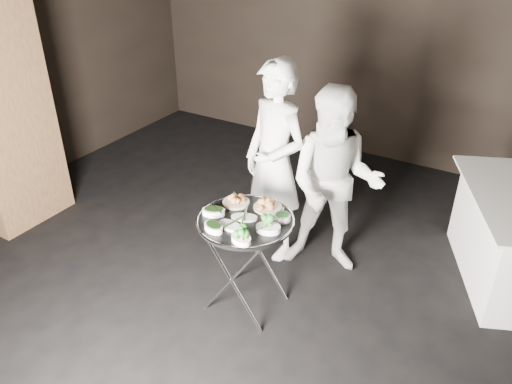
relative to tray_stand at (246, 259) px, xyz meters
The scene contains 16 objects.
floor 0.60m from the tray_stand, 122.50° to the right, with size 6.00×7.00×0.05m, color black.
wall_back 3.38m from the tray_stand, 93.67° to the left, with size 6.00×0.05×3.00m, color black.
tray_stand is the anchor object (origin of this frame).
serving_tray 0.35m from the tray_stand, 90.00° to the left, with size 0.71×0.71×0.04m.
potato_plate_a 0.46m from the tray_stand, 139.13° to the left, with size 0.21×0.21×0.07m.
potato_plate_b 0.45m from the tray_stand, 73.56° to the left, with size 0.21×0.21×0.08m.
greens_bowl 0.47m from the tray_stand, 29.15° to the left, with size 0.12×0.12×0.07m.
asparagus_plate_a 0.38m from the tray_stand, 159.11° to the left, with size 0.22×0.17×0.04m.
asparagus_plate_b 0.40m from the tray_stand, 106.49° to the right, with size 0.21×0.15×0.04m.
spinach_bowl_a 0.46m from the tray_stand, 165.46° to the right, with size 0.20×0.17×0.07m.
spinach_bowl_b 0.47m from the tray_stand, 117.24° to the right, with size 0.18×0.15×0.07m.
broccoli_bowl_a 0.45m from the tray_stand, 11.72° to the right, with size 0.21×0.18×0.07m.
broccoli_bowl_b 0.47m from the tray_stand, 63.86° to the right, with size 0.19×0.17×0.07m.
serving_utensils 0.41m from the tray_stand, 76.29° to the left, with size 0.57×0.43×0.01m.
waiter_left 0.90m from the tray_stand, 103.37° to the left, with size 0.64×0.42×1.76m, color white.
waiter_right 0.95m from the tray_stand, 66.44° to the left, with size 0.79×0.61×1.62m, color white.
Camera 1 is at (1.81, -2.22, 2.74)m, focal length 35.00 mm.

